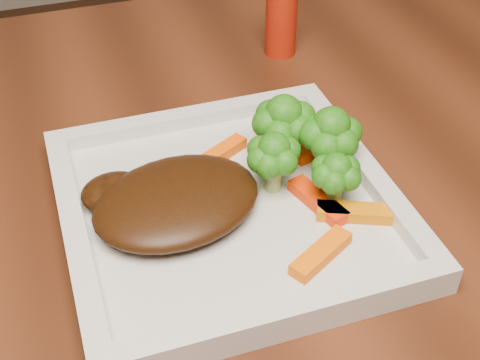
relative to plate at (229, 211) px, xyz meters
name	(u,v)px	position (x,y,z in m)	size (l,w,h in m)	color
plate	(229,211)	(0.00, 0.00, 0.00)	(0.27, 0.27, 0.01)	silver
steak	(177,201)	(-0.04, 0.00, 0.02)	(0.14, 0.11, 0.03)	#371A08
broccoli_0	(283,128)	(0.06, 0.04, 0.04)	(0.06, 0.06, 0.07)	#156F12
broccoli_1	(330,142)	(0.10, 0.02, 0.04)	(0.06, 0.06, 0.06)	#137416
broccoli_2	(335,177)	(0.08, -0.03, 0.04)	(0.05, 0.05, 0.06)	#356E12
broccoli_3	(274,160)	(0.04, 0.01, 0.04)	(0.05, 0.05, 0.06)	#2D7513
carrot_0	(321,253)	(0.05, -0.08, 0.01)	(0.06, 0.02, 0.01)	#FC6604
carrot_1	(355,212)	(0.09, -0.05, 0.01)	(0.06, 0.02, 0.01)	orange
carrot_3	(321,147)	(0.10, 0.04, 0.01)	(0.06, 0.02, 0.01)	#F93F04
carrot_4	(223,152)	(0.02, 0.07, 0.01)	(0.05, 0.01, 0.01)	#FF5704
carrot_5	(318,201)	(0.07, -0.02, 0.01)	(0.06, 0.02, 0.01)	#FF3304
spice_shaker	(281,16)	(0.14, 0.25, 0.04)	(0.04, 0.04, 0.09)	#A31B09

